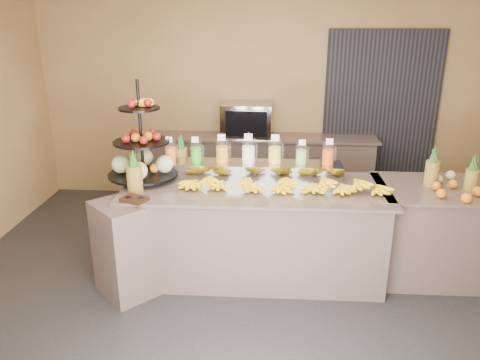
# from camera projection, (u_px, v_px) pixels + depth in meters

# --- Properties ---
(ground) EXTENTS (6.00, 6.00, 0.00)m
(ground) POSITION_uv_depth(u_px,v_px,m) (254.00, 289.00, 4.46)
(ground) COLOR black
(ground) RESTS_ON ground
(room_envelope) EXTENTS (6.04, 5.02, 2.82)m
(room_envelope) POSITION_uv_depth(u_px,v_px,m) (277.00, 79.00, 4.56)
(room_envelope) COLOR brown
(room_envelope) RESTS_ON ground
(buffet_counter) EXTENTS (2.75, 1.25, 0.93)m
(buffet_counter) POSITION_uv_depth(u_px,v_px,m) (243.00, 232.00, 4.56)
(buffet_counter) COLOR gray
(buffet_counter) RESTS_ON ground
(right_counter) EXTENTS (1.08, 0.88, 0.93)m
(right_counter) POSITION_uv_depth(u_px,v_px,m) (429.00, 231.00, 4.58)
(right_counter) COLOR gray
(right_counter) RESTS_ON ground
(back_ledge) EXTENTS (3.10, 0.55, 0.93)m
(back_ledge) POSITION_uv_depth(u_px,v_px,m) (260.00, 169.00, 6.42)
(back_ledge) COLOR gray
(back_ledge) RESTS_ON ground
(pitcher_tray) EXTENTS (1.85, 0.30, 0.15)m
(pitcher_tray) POSITION_uv_depth(u_px,v_px,m) (248.00, 170.00, 4.68)
(pitcher_tray) COLOR gray
(pitcher_tray) RESTS_ON buffet_counter
(juice_pitcher_orange_a) EXTENTS (0.11, 0.12, 0.27)m
(juice_pitcher_orange_a) POSITION_uv_depth(u_px,v_px,m) (171.00, 152.00, 4.67)
(juice_pitcher_orange_a) COLOR silver
(juice_pitcher_orange_a) RESTS_ON pitcher_tray
(juice_pitcher_green) EXTENTS (0.12, 0.12, 0.28)m
(juice_pitcher_green) POSITION_uv_depth(u_px,v_px,m) (196.00, 153.00, 4.65)
(juice_pitcher_green) COLOR silver
(juice_pitcher_green) RESTS_ON pitcher_tray
(juice_pitcher_orange_b) EXTENTS (0.13, 0.13, 0.31)m
(juice_pitcher_orange_b) POSITION_uv_depth(u_px,v_px,m) (222.00, 152.00, 4.63)
(juice_pitcher_orange_b) COLOR silver
(juice_pitcher_orange_b) RESTS_ON pitcher_tray
(juice_pitcher_milk) EXTENTS (0.13, 0.14, 0.32)m
(juice_pitcher_milk) POSITION_uv_depth(u_px,v_px,m) (248.00, 152.00, 4.62)
(juice_pitcher_milk) COLOR silver
(juice_pitcher_milk) RESTS_ON pitcher_tray
(juice_pitcher_lemon) EXTENTS (0.13, 0.14, 0.32)m
(juice_pitcher_lemon) POSITION_uv_depth(u_px,v_px,m) (275.00, 153.00, 4.60)
(juice_pitcher_lemon) COLOR silver
(juice_pitcher_lemon) RESTS_ON pitcher_tray
(juice_pitcher_lime) EXTENTS (0.11, 0.11, 0.27)m
(juice_pitcher_lime) POSITION_uv_depth(u_px,v_px,m) (301.00, 155.00, 4.59)
(juice_pitcher_lime) COLOR silver
(juice_pitcher_lime) RESTS_ON pitcher_tray
(juice_pitcher_orange_c) EXTENTS (0.12, 0.12, 0.28)m
(juice_pitcher_orange_c) POSITION_uv_depth(u_px,v_px,m) (328.00, 155.00, 4.57)
(juice_pitcher_orange_c) COLOR silver
(juice_pitcher_orange_c) RESTS_ON pitcher_tray
(banana_heap) EXTENTS (1.93, 0.17, 0.16)m
(banana_heap) POSITION_uv_depth(u_px,v_px,m) (283.00, 183.00, 4.33)
(banana_heap) COLOR yellow
(banana_heap) RESTS_ON buffet_counter
(fruit_stand) EXTENTS (0.88, 0.88, 0.98)m
(fruit_stand) POSITION_uv_depth(u_px,v_px,m) (147.00, 155.00, 4.56)
(fruit_stand) COLOR black
(fruit_stand) RESTS_ON buffet_counter
(condiment_caddy) EXTENTS (0.26, 0.23, 0.03)m
(condiment_caddy) POSITION_uv_depth(u_px,v_px,m) (134.00, 199.00, 4.09)
(condiment_caddy) COLOR black
(condiment_caddy) RESTS_ON buffet_counter
(pineapple_left_a) EXTENTS (0.14, 0.14, 0.40)m
(pineapple_left_a) POSITION_uv_depth(u_px,v_px,m) (134.00, 176.00, 4.27)
(pineapple_left_a) COLOR brown
(pineapple_left_a) RESTS_ON buffet_counter
(pineapple_left_b) EXTENTS (0.12, 0.12, 0.39)m
(pineapple_left_b) POSITION_uv_depth(u_px,v_px,m) (182.00, 156.00, 4.88)
(pineapple_left_b) COLOR brown
(pineapple_left_b) RESTS_ON buffet_counter
(right_fruit_pile) EXTENTS (0.46, 0.44, 0.24)m
(right_fruit_pile) POSITION_uv_depth(u_px,v_px,m) (452.00, 184.00, 4.29)
(right_fruit_pile) COLOR brown
(right_fruit_pile) RESTS_ON right_counter
(oven_warmer) EXTENTS (0.68, 0.49, 0.44)m
(oven_warmer) POSITION_uv_depth(u_px,v_px,m) (247.00, 120.00, 6.20)
(oven_warmer) COLOR gray
(oven_warmer) RESTS_ON back_ledge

